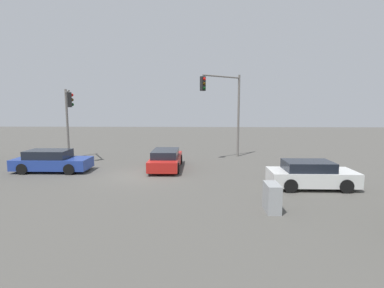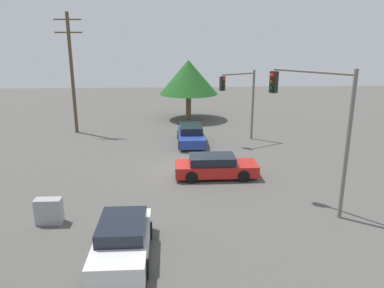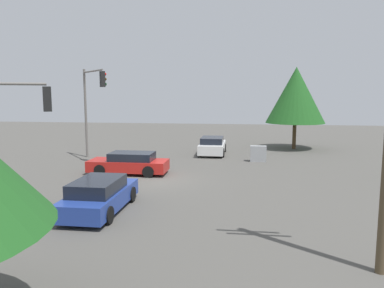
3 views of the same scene
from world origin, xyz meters
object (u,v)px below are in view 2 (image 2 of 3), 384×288
traffic_signal_cross (317,114)px  electrical_cabinet (49,211)px  traffic_signal_main (240,94)px  sedan_red (215,166)px  sedan_blue (191,135)px  sedan_white (122,240)px

traffic_signal_cross → electrical_cabinet: traffic_signal_cross is taller
traffic_signal_main → electrical_cabinet: (-10.84, -13.03, -3.21)m
sedan_red → traffic_signal_main: bearing=160.0°
sedan_red → traffic_signal_main: traffic_signal_main is taller
traffic_signal_cross → electrical_cabinet: 12.77m
sedan_red → sedan_blue: 7.43m
traffic_signal_cross → sedan_blue: bearing=-17.3°
sedan_red → traffic_signal_cross: size_ratio=0.71×
traffic_signal_main → sedan_red: bearing=41.5°
traffic_signal_cross → sedan_white: bearing=73.2°
sedan_white → sedan_blue: 15.84m
sedan_white → electrical_cabinet: bearing=-38.7°
sedan_red → traffic_signal_cross: 7.14m
sedan_white → electrical_cabinet: (-3.57, 2.86, -0.11)m
sedan_blue → traffic_signal_main: traffic_signal_main is taller
traffic_signal_main → sedan_white: bearing=36.9°
sedan_white → sedan_red: sedan_white is taller
sedan_blue → traffic_signal_cross: traffic_signal_cross is taller
traffic_signal_main → sedan_blue: bearing=-22.2°
sedan_red → electrical_cabinet: size_ratio=4.15×
sedan_red → electrical_cabinet: (-8.00, -5.25, -0.07)m
sedan_white → sedan_blue: sedan_white is taller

